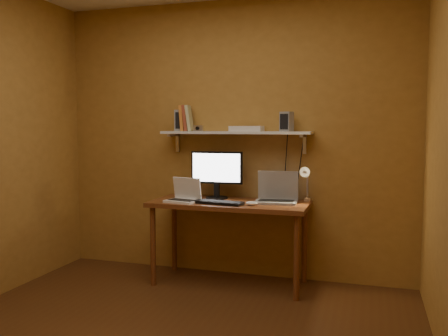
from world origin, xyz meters
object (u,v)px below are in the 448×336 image
(monitor, at_px, (217,172))
(router, at_px, (247,129))
(wall_shelf, at_px, (236,133))
(netbook, at_px, (184,195))
(keyboard, at_px, (218,202))
(speaker_right, at_px, (287,122))
(speaker_left, at_px, (181,121))
(desk, at_px, (229,211))
(laptop, at_px, (277,194))
(mouse, at_px, (252,203))
(shelf_camera, at_px, (198,128))
(desk_lamp, at_px, (306,179))

(monitor, bearing_deg, router, 6.44)
(wall_shelf, xyz_separation_m, netbook, (-0.38, -0.32, -0.55))
(keyboard, bearing_deg, wall_shelf, 87.35)
(keyboard, xyz_separation_m, speaker_right, (0.53, 0.34, 0.70))
(wall_shelf, bearing_deg, speaker_left, -179.39)
(router, bearing_deg, keyboard, -116.88)
(speaker_right, bearing_deg, desk, -140.20)
(desk, distance_m, keyboard, 0.18)
(netbook, xyz_separation_m, speaker_left, (-0.16, 0.31, 0.67))
(monitor, bearing_deg, wall_shelf, 15.36)
(laptop, xyz_separation_m, keyboard, (-0.47, -0.25, -0.06))
(mouse, relative_size, shelf_camera, 1.10)
(desk, distance_m, monitor, 0.40)
(speaker_left, distance_m, shelf_camera, 0.22)
(desk_lamp, xyz_separation_m, router, (-0.55, 0.06, 0.44))
(netbook, bearing_deg, speaker_right, 32.40)
(monitor, bearing_deg, keyboard, -72.22)
(laptop, relative_size, shelf_camera, 4.03)
(desk, relative_size, speaker_left, 7.02)
(desk, bearing_deg, shelf_camera, 158.33)
(monitor, distance_m, speaker_left, 0.61)
(wall_shelf, bearing_deg, laptop, -12.79)
(monitor, xyz_separation_m, router, (0.27, 0.04, 0.40))
(wall_shelf, relative_size, shelf_camera, 15.02)
(desk, distance_m, desk_lamp, 0.73)
(netbook, bearing_deg, desk_lamp, 25.50)
(speaker_left, bearing_deg, keyboard, -53.46)
(desk, relative_size, wall_shelf, 1.00)
(desk, relative_size, shelf_camera, 15.02)
(desk_lamp, height_order, shelf_camera, shelf_camera)
(desk, relative_size, monitor, 2.88)
(wall_shelf, xyz_separation_m, keyboard, (-0.06, -0.34, -0.60))
(desk, bearing_deg, monitor, 139.71)
(wall_shelf, bearing_deg, router, -5.16)
(speaker_right, distance_m, shelf_camera, 0.82)
(keyboard, relative_size, router, 1.49)
(laptop, height_order, mouse, laptop)
(laptop, bearing_deg, desk, -169.69)
(desk, xyz_separation_m, router, (0.11, 0.18, 0.73))
(desk_lamp, relative_size, router, 1.29)
(wall_shelf, distance_m, laptop, 0.68)
(wall_shelf, bearing_deg, desk, -90.00)
(shelf_camera, bearing_deg, desk_lamp, -0.64)
(mouse, xyz_separation_m, speaker_right, (0.23, 0.34, 0.69))
(shelf_camera, bearing_deg, router, 5.90)
(mouse, bearing_deg, desk_lamp, 25.84)
(wall_shelf, xyz_separation_m, monitor, (-0.17, -0.05, -0.36))
(desk_lamp, bearing_deg, router, 173.98)
(keyboard, distance_m, mouse, 0.30)
(netbook, distance_m, desk_lamp, 1.08)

